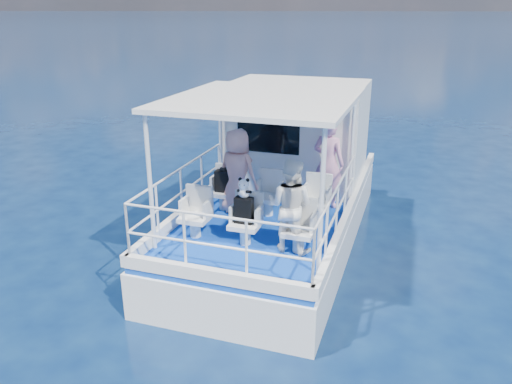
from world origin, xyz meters
TOP-DOWN VIEW (x-y plane):
  - ground at (0.00, 0.00)m, footprint 2000.00×2000.00m
  - hull at (0.00, 1.00)m, footprint 3.00×7.00m
  - deck at (0.00, 1.00)m, footprint 2.90×6.90m
  - cabin at (0.00, 2.30)m, footprint 2.85×2.00m
  - canopy at (0.00, -0.20)m, footprint 3.00×3.20m
  - canopy_posts at (0.00, -0.25)m, footprint 2.77×2.97m
  - railings at (0.00, -0.58)m, footprint 2.84×3.59m
  - seat_port_fwd at (-0.90, 0.20)m, footprint 0.48×0.46m
  - seat_center_fwd at (0.00, 0.20)m, footprint 0.48×0.46m
  - seat_stbd_fwd at (0.90, 0.20)m, footprint 0.48×0.46m
  - seat_port_aft at (-0.90, -1.10)m, footprint 0.48×0.46m
  - seat_center_aft at (0.00, -1.10)m, footprint 0.48×0.46m
  - seat_stbd_aft at (0.90, -1.10)m, footprint 0.48×0.46m
  - passenger_port_fwd at (-0.58, 0.11)m, footprint 0.70×0.57m
  - passenger_stbd_fwd at (0.94, 1.03)m, footprint 0.72×0.57m
  - passenger_stbd_aft at (0.74, -1.07)m, footprint 0.81×0.67m
  - backpack_port at (-0.88, 0.17)m, footprint 0.32×0.18m
  - backpack_center at (-0.02, -1.11)m, footprint 0.29×0.16m
  - compact_camera at (-0.88, 0.16)m, footprint 0.11×0.06m
  - panda at (-0.02, -1.10)m, footprint 0.21×0.18m

SIDE VIEW (x-z plane):
  - ground at x=0.00m, z-range 0.00..0.00m
  - hull at x=0.00m, z-range -0.80..0.80m
  - deck at x=0.00m, z-range 0.80..0.90m
  - seat_port_fwd at x=-0.90m, z-range 0.90..1.28m
  - seat_center_fwd at x=0.00m, z-range 0.90..1.28m
  - seat_stbd_fwd at x=0.90m, z-range 0.90..1.28m
  - seat_port_aft at x=-0.90m, z-range 0.90..1.28m
  - seat_center_aft at x=0.00m, z-range 0.90..1.28m
  - seat_stbd_aft at x=0.90m, z-range 0.90..1.28m
  - railings at x=0.00m, z-range 0.90..1.90m
  - backpack_port at x=-0.88m, z-range 1.28..1.70m
  - backpack_center at x=-0.02m, z-range 1.28..1.72m
  - passenger_stbd_aft at x=0.74m, z-range 0.90..2.42m
  - passenger_port_fwd at x=-0.58m, z-range 0.90..2.53m
  - compact_camera at x=-0.88m, z-range 1.70..1.76m
  - passenger_stbd_fwd at x=0.94m, z-range 0.90..2.64m
  - panda at x=-0.02m, z-range 1.72..2.04m
  - cabin at x=0.00m, z-range 0.90..3.10m
  - canopy_posts at x=0.00m, z-range 0.90..3.10m
  - canopy at x=0.00m, z-range 3.10..3.18m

